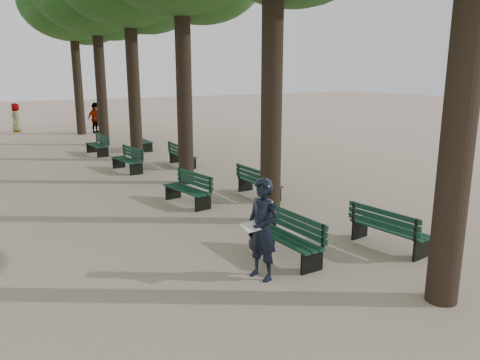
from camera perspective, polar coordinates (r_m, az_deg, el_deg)
ground at (r=9.02m, az=6.88°, el=-11.65°), size 120.00×120.00×0.00m
tree_central_5 at (r=30.37m, az=-19.85°, el=19.76°), size 6.00×6.00×9.95m
bench_left_0 at (r=9.70m, az=5.72°, el=-8.06°), size 0.59×1.81×0.92m
bench_left_1 at (r=13.58m, az=-6.44°, el=-1.86°), size 0.81×1.86×0.92m
bench_left_2 at (r=18.48m, az=-13.60°, el=1.87°), size 0.77×1.85×0.92m
bench_left_3 at (r=22.54m, az=-17.02°, el=3.64°), size 0.66×1.83×0.92m
bench_right_0 at (r=10.73m, az=17.70°, el=-6.53°), size 0.75×1.85×0.92m
bench_right_1 at (r=14.37m, az=2.34°, el=-0.95°), size 0.58×1.80×0.92m
bench_right_2 at (r=19.16m, az=-7.03°, el=2.53°), size 0.66×1.83×0.92m
bench_right_3 at (r=23.45m, az=-11.83°, el=4.29°), size 0.65×1.82×0.92m
man_with_map at (r=8.58m, az=2.74°, el=-6.04°), size 0.71×0.83×1.90m
pedestrian_b at (r=34.59m, az=-17.17°, el=7.67°), size 1.10×0.72×1.64m
pedestrian_c at (r=30.60m, az=-17.30°, el=7.15°), size 1.09×0.78×1.77m
pedestrian_d at (r=32.98m, az=-25.62°, el=6.88°), size 0.47×0.92×1.80m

